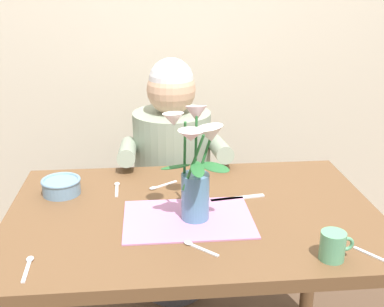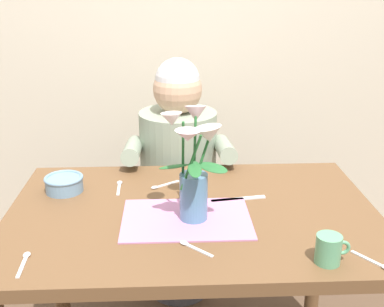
# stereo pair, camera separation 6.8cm
# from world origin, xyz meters

# --- Properties ---
(wood_panel_backdrop) EXTENTS (4.00, 0.10, 2.50)m
(wood_panel_backdrop) POSITION_xyz_m (0.00, 1.05, 1.25)
(wood_panel_backdrop) COLOR beige
(wood_panel_backdrop) RESTS_ON ground_plane
(dining_table) EXTENTS (1.20, 0.80, 0.74)m
(dining_table) POSITION_xyz_m (0.00, 0.00, 0.64)
(dining_table) COLOR brown
(dining_table) RESTS_ON ground_plane
(seated_person) EXTENTS (0.45, 0.47, 1.14)m
(seated_person) POSITION_xyz_m (-0.03, 0.62, 0.56)
(seated_person) COLOR #4C4C56
(seated_person) RESTS_ON ground_plane
(striped_placemat) EXTENTS (0.40, 0.28, 0.00)m
(striped_placemat) POSITION_xyz_m (-0.02, -0.06, 0.74)
(striped_placemat) COLOR #B275A3
(striped_placemat) RESTS_ON dining_table
(flower_vase) EXTENTS (0.21, 0.23, 0.35)m
(flower_vase) POSITION_xyz_m (0.00, -0.06, 0.92)
(flower_vase) COLOR teal
(flower_vase) RESTS_ON dining_table
(ceramic_bowl) EXTENTS (0.14, 0.14, 0.06)m
(ceramic_bowl) POSITION_xyz_m (-0.44, 0.17, 0.77)
(ceramic_bowl) COLOR #6689A8
(ceramic_bowl) RESTS_ON dining_table
(dinner_knife) EXTENTS (0.19, 0.05, 0.00)m
(dinner_knife) POSITION_xyz_m (0.16, 0.08, 0.74)
(dinner_knife) COLOR silver
(dinner_knife) RESTS_ON dining_table
(ceramic_mug) EXTENTS (0.09, 0.07, 0.08)m
(ceramic_mug) POSITION_xyz_m (0.34, -0.31, 0.78)
(ceramic_mug) COLOR #569970
(ceramic_mug) RESTS_ON dining_table
(spoon_0) EXTENTS (0.11, 0.08, 0.01)m
(spoon_0) POSITION_xyz_m (-0.11, 0.20, 0.74)
(spoon_0) COLOR silver
(spoon_0) RESTS_ON dining_table
(spoon_1) EXTENTS (0.10, 0.09, 0.01)m
(spoon_1) POSITION_xyz_m (-0.02, -0.22, 0.74)
(spoon_1) COLOR silver
(spoon_1) RESTS_ON dining_table
(spoon_2) EXTENTS (0.02, 0.12, 0.01)m
(spoon_2) POSITION_xyz_m (-0.46, -0.27, 0.74)
(spoon_2) COLOR silver
(spoon_2) RESTS_ON dining_table
(spoon_3) EXTENTS (0.08, 0.11, 0.01)m
(spoon_3) POSITION_xyz_m (0.47, -0.33, 0.74)
(spoon_3) COLOR silver
(spoon_3) RESTS_ON dining_table
(spoon_4) EXTENTS (0.02, 0.12, 0.01)m
(spoon_4) POSITION_xyz_m (-0.26, 0.21, 0.74)
(spoon_4) COLOR silver
(spoon_4) RESTS_ON dining_table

